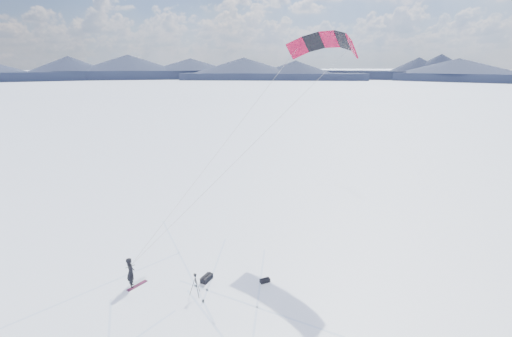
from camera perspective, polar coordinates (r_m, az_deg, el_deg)
ground at (r=22.46m, az=-11.41°, el=-18.60°), size 1800.00×1800.00×0.00m
horizon_hills at (r=20.51m, az=-12.01°, el=-9.44°), size 704.00×704.00×9.35m
snow_tracks at (r=21.84m, az=-11.81°, el=-19.72°), size 17.62×14.39×0.01m
snowkiter at (r=23.92m, az=-18.52°, el=-16.82°), size 0.47×0.69×1.86m
snowboard at (r=23.89m, az=-17.81°, el=-16.76°), size 1.33×0.72×0.04m
tripod at (r=21.89m, az=-9.31°, el=-16.78°), size 0.67×0.59×1.34m
gear_bag_a at (r=23.40m, az=-7.62°, el=-16.37°), size 0.93×0.78×0.38m
gear_bag_b at (r=23.10m, az=1.38°, el=-16.84°), size 0.63×0.36×0.27m
power_kite at (r=29.87m, az=10.55°, el=18.22°), size 17.45×6.46×13.66m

